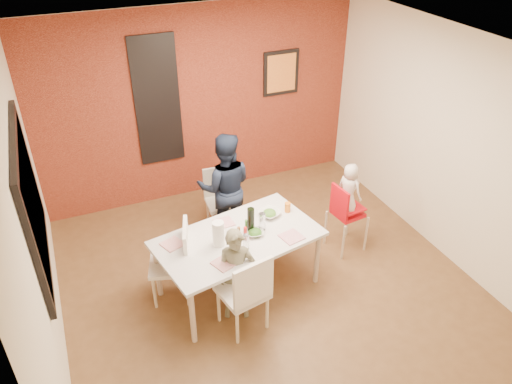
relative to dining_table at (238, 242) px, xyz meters
name	(u,v)px	position (x,y,z in m)	size (l,w,h in m)	color
ground	(266,280)	(0.33, -0.01, -0.66)	(4.50, 4.50, 0.00)	brown
ceiling	(269,51)	(0.33, -0.01, 2.04)	(4.50, 4.50, 0.02)	white
wall_back	(201,104)	(0.33, 2.24, 0.69)	(4.50, 0.02, 2.70)	#F1E7C7
wall_front	(404,339)	(0.33, -2.26, 0.69)	(4.50, 0.02, 2.70)	#F1E7C7
wall_left	(34,233)	(-1.92, -0.01, 0.69)	(0.02, 4.50, 2.70)	#F1E7C7
wall_right	(442,143)	(2.58, -0.01, 0.69)	(0.02, 4.50, 2.70)	#F1E7C7
brick_accent_wall	(201,105)	(0.33, 2.22, 0.69)	(4.50, 0.02, 2.70)	maroon
picture_window_frame	(31,202)	(-1.89, 0.19, 0.89)	(0.05, 1.70, 1.30)	black
picture_window_pane	(33,202)	(-1.87, 0.19, 0.89)	(0.02, 1.55, 1.15)	black
glassblock_strip	(157,101)	(-0.27, 2.20, 0.84)	(0.55, 0.03, 1.70)	silver
glassblock_surround	(157,102)	(-0.27, 2.20, 0.84)	(0.60, 0.03, 1.76)	black
art_print_frame	(281,73)	(1.53, 2.20, 0.99)	(0.54, 0.03, 0.64)	black
art_print_canvas	(281,73)	(1.53, 2.18, 0.99)	(0.44, 0.01, 0.54)	orange
dining_table	(238,242)	(0.00, 0.00, 0.00)	(1.90, 1.28, 0.73)	silver
chair_near	(247,291)	(-0.15, -0.61, -0.13)	(0.52, 0.52, 0.96)	white
chair_far	(220,196)	(0.23, 1.24, -0.19)	(0.42, 0.42, 0.84)	silver
chair_left	(177,258)	(-0.65, 0.16, -0.14)	(0.54, 0.54, 0.94)	white
high_chair	(345,212)	(1.47, 0.17, -0.11)	(0.43, 0.43, 0.92)	red
child_near	(236,275)	(-0.16, -0.37, -0.12)	(0.40, 0.26, 1.09)	#615D45
child_far	(225,187)	(0.22, 1.01, 0.07)	(0.71, 0.55, 1.46)	#151E31
toddler	(349,189)	(1.49, 0.18, 0.21)	(0.32, 0.21, 0.65)	silver
plate_near_left	(224,263)	(-0.28, -0.35, 0.07)	(0.21, 0.21, 0.01)	silver
plate_far_mid	(224,223)	(-0.05, 0.30, 0.07)	(0.20, 0.20, 0.01)	white
plate_near_right	(292,237)	(0.53, -0.23, 0.07)	(0.22, 0.22, 0.01)	silver
plate_far_left	(172,244)	(-0.68, 0.15, 0.07)	(0.20, 0.20, 0.01)	white
salad_bowl_a	(255,233)	(0.19, -0.03, 0.09)	(0.19, 0.19, 0.05)	white
salad_bowl_b	(269,213)	(0.48, 0.23, 0.09)	(0.24, 0.24, 0.06)	white
wine_bottle	(251,220)	(0.17, 0.04, 0.21)	(0.08, 0.08, 0.30)	black
wine_glass_a	(246,242)	(0.01, -0.22, 0.15)	(0.06, 0.06, 0.18)	white
wine_glass_b	(262,222)	(0.29, 0.03, 0.17)	(0.07, 0.07, 0.21)	white
paper_towel_roll	(218,234)	(-0.23, -0.04, 0.21)	(0.13, 0.13, 0.28)	white
condiment_red	(245,233)	(0.07, -0.05, 0.14)	(0.04, 0.04, 0.14)	red
condiment_green	(246,225)	(0.13, 0.07, 0.13)	(0.04, 0.04, 0.14)	#347527
condiment_brown	(239,232)	(0.01, -0.01, 0.13)	(0.03, 0.03, 0.13)	brown
sippy_cup	(288,207)	(0.70, 0.23, 0.12)	(0.07, 0.07, 0.12)	orange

